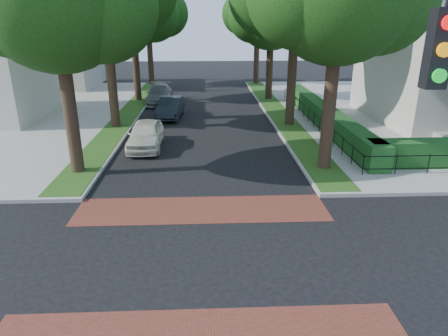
{
  "coord_description": "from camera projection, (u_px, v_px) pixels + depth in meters",
  "views": [
    {
      "loc": [
        0.22,
        -9.78,
        6.39
      ],
      "look_at": [
        0.79,
        3.16,
        1.6
      ],
      "focal_mm": 32.0,
      "sensor_mm": 36.0,
      "label": 1
    }
  ],
  "objects": [
    {
      "name": "ground",
      "position": [
        201.0,
        259.0,
        11.37
      ],
      "size": [
        120.0,
        120.0,
        0.0
      ],
      "primitive_type": "plane",
      "color": "black",
      "rests_on": "ground"
    },
    {
      "name": "crosswalk_far",
      "position": [
        202.0,
        209.0,
        14.37
      ],
      "size": [
        9.0,
        2.2,
        0.01
      ],
      "primitive_type": "cube",
      "color": "maroon",
      "rests_on": "ground"
    },
    {
      "name": "grass_strip_ne",
      "position": [
        277.0,
        111.0,
        29.44
      ],
      "size": [
        1.6,
        29.8,
        0.02
      ],
      "primitive_type": "cube",
      "color": "#264D16",
      "rests_on": "sidewalk_ne"
    },
    {
      "name": "grass_strip_nw",
      "position": [
        129.0,
        112.0,
        28.99
      ],
      "size": [
        1.6,
        29.8,
        0.02
      ],
      "primitive_type": "cube",
      "color": "#264D16",
      "rests_on": "sidewalk_nw"
    },
    {
      "name": "tree_right_far",
      "position": [
        272.0,
        14.0,
        31.91
      ],
      "size": [
        7.25,
        6.23,
        9.74
      ],
      "color": "black",
      "rests_on": "sidewalk_ne"
    },
    {
      "name": "tree_right_back",
      "position": [
        258.0,
        12.0,
        40.23
      ],
      "size": [
        7.5,
        6.45,
        10.2
      ],
      "color": "black",
      "rests_on": "sidewalk_ne"
    },
    {
      "name": "tree_left_far",
      "position": [
        134.0,
        11.0,
        31.37
      ],
      "size": [
        7.0,
        6.02,
        9.86
      ],
      "color": "black",
      "rests_on": "sidewalk_nw"
    },
    {
      "name": "tree_left_back",
      "position": [
        149.0,
        10.0,
        39.73
      ],
      "size": [
        7.75,
        6.66,
        10.44
      ],
      "color": "black",
      "rests_on": "sidewalk_nw"
    },
    {
      "name": "hedge_main_road",
      "position": [
        324.0,
        115.0,
        25.49
      ],
      "size": [
        1.0,
        18.0,
        1.2
      ],
      "primitive_type": "cube",
      "color": "#164117",
      "rests_on": "sidewalk_ne"
    },
    {
      "name": "fence_main_road",
      "position": [
        311.0,
        117.0,
        25.51
      ],
      "size": [
        0.06,
        18.0,
        0.9
      ],
      "primitive_type": null,
      "color": "black",
      "rests_on": "sidewalk_ne"
    },
    {
      "name": "house_left_far",
      "position": [
        45.0,
        36.0,
        38.97
      ],
      "size": [
        10.0,
        9.0,
        10.14
      ],
      "color": "beige",
      "rests_on": "sidewalk_nw"
    },
    {
      "name": "parked_car_front",
      "position": [
        146.0,
        135.0,
        21.13
      ],
      "size": [
        1.77,
        4.3,
        1.46
      ],
      "primitive_type": "imported",
      "rotation": [
        0.0,
        0.0,
        0.01
      ],
      "color": "silver",
      "rests_on": "ground"
    },
    {
      "name": "parked_car_middle",
      "position": [
        171.0,
        107.0,
        27.87
      ],
      "size": [
        1.79,
        4.35,
        1.4
      ],
      "primitive_type": "imported",
      "rotation": [
        0.0,
        0.0,
        -0.07
      ],
      "color": "#1E262E",
      "rests_on": "ground"
    },
    {
      "name": "parked_car_rear",
      "position": [
        160.0,
        94.0,
        32.64
      ],
      "size": [
        2.36,
        5.21,
        1.48
      ],
      "primitive_type": "imported",
      "rotation": [
        0.0,
        0.0,
        0.06
      ],
      "color": "slate",
      "rests_on": "ground"
    }
  ]
}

